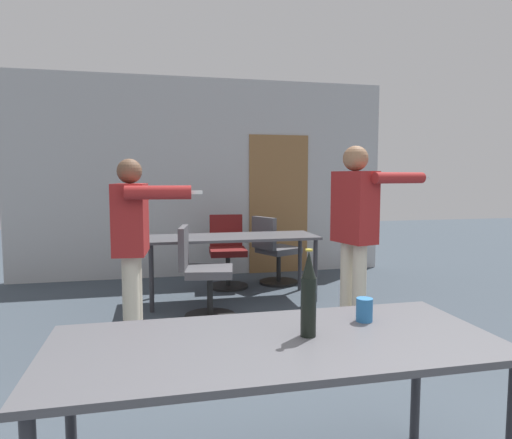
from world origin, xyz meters
The scene contains 10 objects.
back_wall centered at (0.03, 5.12, 1.41)m, with size 5.40×0.12×2.83m.
conference_table_near centered at (-0.23, 0.29, 0.69)m, with size 1.88×0.80×0.76m.
conference_table_far centered at (0.15, 3.65, 0.68)m, with size 1.95×0.69×0.76m.
person_far_watching centered at (1.09, 2.37, 1.04)m, with size 0.87×0.59×1.72m.
person_center_tall centered at (-0.91, 2.56, 0.95)m, with size 0.74×0.74×1.59m.
office_chair_far_right centered at (0.21, 4.35, 0.44)m, with size 0.52×0.56×0.93m.
office_chair_near_pushed centered at (0.84, 4.32, 0.42)m, with size 0.66×0.63×0.91m.
office_chair_mid_tucked centered at (-0.26, 3.05, 0.44)m, with size 0.59×0.53×0.94m.
beer_bottle centered at (-0.08, 0.31, 0.93)m, with size 0.07×0.07×0.38m.
drink_cup centered at (0.24, 0.44, 0.81)m, with size 0.08×0.08×0.11m.
Camera 1 is at (-0.72, -1.50, 1.44)m, focal length 32.00 mm.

